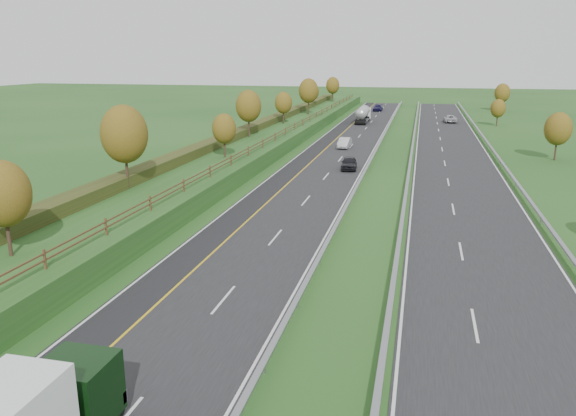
# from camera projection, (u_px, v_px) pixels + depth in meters

# --- Properties ---
(ground) EXTENTS (400.00, 400.00, 0.00)m
(ground) POSITION_uv_depth(u_px,v_px,m) (388.00, 167.00, 72.55)
(ground) COLOR #20491A
(ground) RESTS_ON ground
(near_carriageway) EXTENTS (10.50, 200.00, 0.04)m
(near_carriageway) POSITION_uv_depth(u_px,v_px,m) (333.00, 158.00, 79.02)
(near_carriageway) COLOR black
(near_carriageway) RESTS_ON ground
(far_carriageway) EXTENTS (10.50, 200.00, 0.04)m
(far_carriageway) POSITION_uv_depth(u_px,v_px,m) (454.00, 162.00, 75.35)
(far_carriageway) COLOR black
(far_carriageway) RESTS_ON ground
(hard_shoulder) EXTENTS (3.00, 200.00, 0.04)m
(hard_shoulder) POSITION_uv_depth(u_px,v_px,m) (307.00, 156.00, 79.85)
(hard_shoulder) COLOR black
(hard_shoulder) RESTS_ON ground
(lane_markings) EXTENTS (26.75, 200.00, 0.01)m
(lane_markings) POSITION_uv_depth(u_px,v_px,m) (378.00, 159.00, 77.47)
(lane_markings) COLOR silver
(lane_markings) RESTS_ON near_carriageway
(embankment_left) EXTENTS (12.00, 200.00, 2.00)m
(embankment_left) POSITION_uv_depth(u_px,v_px,m) (244.00, 147.00, 81.65)
(embankment_left) COLOR #20491A
(embankment_left) RESTS_ON ground
(hedge_left) EXTENTS (2.20, 180.00, 1.10)m
(hedge_left) POSITION_uv_depth(u_px,v_px,m) (231.00, 136.00, 81.69)
(hedge_left) COLOR #293515
(hedge_left) RESTS_ON embankment_left
(fence_left) EXTENTS (0.12, 189.06, 1.20)m
(fence_left) POSITION_uv_depth(u_px,v_px,m) (273.00, 137.00, 79.81)
(fence_left) COLOR #422B19
(fence_left) RESTS_ON embankment_left
(median_barrier_near) EXTENTS (0.32, 200.00, 0.71)m
(median_barrier_near) POSITION_uv_depth(u_px,v_px,m) (373.00, 155.00, 77.60)
(median_barrier_near) COLOR gray
(median_barrier_near) RESTS_ON ground
(median_barrier_far) EXTENTS (0.32, 200.00, 0.71)m
(median_barrier_far) POSITION_uv_depth(u_px,v_px,m) (411.00, 156.00, 76.46)
(median_barrier_far) COLOR gray
(median_barrier_far) RESTS_ON ground
(outer_barrier_far) EXTENTS (0.32, 200.00, 0.71)m
(outer_barrier_far) POSITION_uv_depth(u_px,v_px,m) (500.00, 160.00, 73.91)
(outer_barrier_far) COLOR gray
(outer_barrier_far) RESTS_ON ground
(trees_left) EXTENTS (6.64, 164.30, 7.66)m
(trees_left) POSITION_uv_depth(u_px,v_px,m) (239.00, 112.00, 77.01)
(trees_left) COLOR #2D2116
(trees_left) RESTS_ON embankment_left
(trees_far) EXTENTS (8.45, 118.60, 7.12)m
(trees_far) POSITION_uv_depth(u_px,v_px,m) (526.00, 113.00, 98.75)
(trees_far) COLOR #2D2116
(trees_far) RESTS_ON ground
(road_tanker) EXTENTS (2.40, 11.22, 3.46)m
(road_tanker) POSITION_uv_depth(u_px,v_px,m) (363.00, 114.00, 120.87)
(road_tanker) COLOR silver
(road_tanker) RESTS_ON near_carriageway
(car_dark_near) EXTENTS (2.25, 4.78, 1.58)m
(car_dark_near) POSITION_uv_depth(u_px,v_px,m) (349.00, 163.00, 70.51)
(car_dark_near) COLOR black
(car_dark_near) RESTS_ON near_carriageway
(car_silver_mid) EXTENTS (1.77, 4.79, 1.57)m
(car_silver_mid) POSITION_uv_depth(u_px,v_px,m) (344.00, 143.00, 87.26)
(car_silver_mid) COLOR silver
(car_silver_mid) RESTS_ON near_carriageway
(car_small_far) EXTENTS (2.36, 5.51, 1.58)m
(car_small_far) POSITION_uv_depth(u_px,v_px,m) (378.00, 108.00, 146.94)
(car_small_far) COLOR #15133C
(car_small_far) RESTS_ON near_carriageway
(car_oncoming) EXTENTS (2.74, 5.70, 1.57)m
(car_oncoming) POSITION_uv_depth(u_px,v_px,m) (450.00, 119.00, 121.19)
(car_oncoming) COLOR #B6B6BB
(car_oncoming) RESTS_ON far_carriageway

